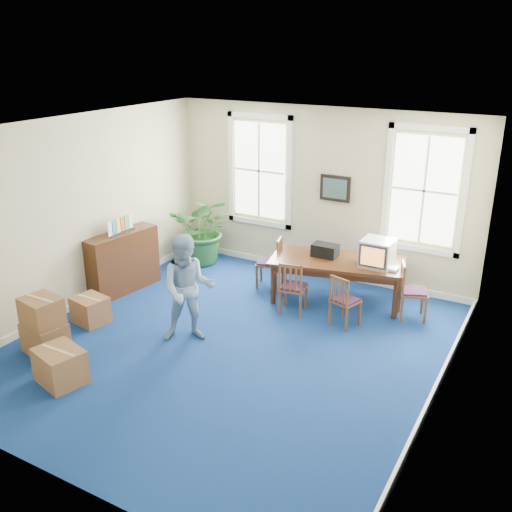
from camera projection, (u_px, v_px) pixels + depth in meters
The scene contains 25 objects.
floor at pixel (231, 345), 8.57m from camera, with size 6.50×6.50×0.00m, color navy.
ceiling at pixel (227, 129), 7.43m from camera, with size 6.50×6.50×0.00m, color white.
wall_back at pixel (321, 194), 10.65m from camera, with size 6.50×6.50×0.00m, color #C0B68E.
wall_front at pixel (46, 346), 5.35m from camera, with size 6.50×6.50×0.00m, color #C0B68E.
wall_left at pixel (74, 215), 9.38m from camera, with size 6.50×6.50×0.00m, color #C0B68E.
wall_right at pixel (448, 287), 6.63m from camera, with size 6.50×6.50×0.00m, color #C0B68E.
baseboard_back at pixel (317, 270), 11.17m from camera, with size 6.00×0.04×0.12m, color white.
baseboard_left at pixel (86, 300), 9.91m from camera, with size 0.04×6.50×0.12m, color white.
baseboard_right at pixel (431, 398), 7.19m from camera, with size 0.04×6.50×0.12m, color white.
window_left at pixel (260, 171), 11.12m from camera, with size 1.40×0.12×2.20m, color white, non-canonical shape.
window_right at pixel (424, 191), 9.65m from camera, with size 1.40×0.12×2.20m, color white, non-canonical shape.
wall_picture at pixel (335, 188), 10.42m from camera, with size 0.58×0.06×0.48m, color black, non-canonical shape.
conference_table at pixel (336, 280), 9.89m from camera, with size 2.26×1.03×0.77m, color #45230F, non-canonical shape.
crt_tv at pixel (377, 253), 9.41m from camera, with size 0.50×0.55×0.46m, color #B7B7BC, non-canonical shape.
game_console at pixel (394, 269), 9.30m from camera, with size 0.14×0.18×0.04m, color white.
equipment_bag at pixel (325, 250), 9.87m from camera, with size 0.44×0.28×0.22m, color black.
chair_near_left at pixel (293, 286), 9.45m from camera, with size 0.42×0.42×0.93m, color brown, non-canonical shape.
chair_near_right at pixel (346, 300), 9.03m from camera, with size 0.39×0.39×0.87m, color brown, non-canonical shape.
chair_end_left at pixel (269, 262), 10.47m from camera, with size 0.42×0.42×0.94m, color brown, non-canonical shape.
chair_end_right at pixel (414, 291), 9.25m from camera, with size 0.43×0.43×0.96m, color brown, non-canonical shape.
man at pixel (188, 289), 8.45m from camera, with size 0.82×0.63×1.67m, color #7B9DC0.
credenza at pixel (123, 262), 10.26m from camera, with size 0.40×1.41×1.11m, color #45230F.
brochure_rack at pixel (120, 225), 10.00m from camera, with size 0.12×0.66×0.29m, color #99999E, non-canonical shape.
potted_plant at pixel (204, 229), 11.50m from camera, with size 1.28×1.12×1.43m, color #255C26.
cardboard_boxes at pixel (61, 324), 8.22m from camera, with size 1.58×1.58×0.90m, color brown, non-canonical shape.
Camera 1 is at (4.03, -6.38, 4.30)m, focal length 40.00 mm.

